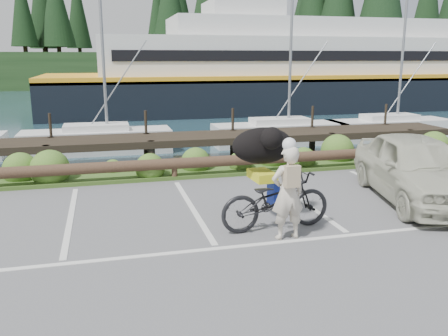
# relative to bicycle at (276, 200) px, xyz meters

# --- Properties ---
(ground) EXTENTS (72.00, 72.00, 0.00)m
(ground) POSITION_rel_bicycle_xyz_m (-1.34, -0.29, -0.58)
(ground) COLOR #555557
(harbor_backdrop) EXTENTS (170.00, 160.00, 30.00)m
(harbor_backdrop) POSITION_rel_bicycle_xyz_m (-0.94, 78.13, -0.58)
(harbor_backdrop) COLOR #1A353F
(harbor_backdrop) RESTS_ON ground
(vegetation_strip) EXTENTS (34.00, 1.60, 0.10)m
(vegetation_strip) POSITION_rel_bicycle_xyz_m (-1.34, 5.01, -0.53)
(vegetation_strip) COLOR #3D5B21
(vegetation_strip) RESTS_ON ground
(log_rail) EXTENTS (32.00, 0.30, 0.60)m
(log_rail) POSITION_rel_bicycle_xyz_m (-1.34, 4.31, -0.58)
(log_rail) COLOR #443021
(log_rail) RESTS_ON ground
(bicycle) EXTENTS (2.27, 0.91, 1.17)m
(bicycle) POSITION_rel_bicycle_xyz_m (0.00, 0.00, 0.00)
(bicycle) COLOR black
(bicycle) RESTS_ON ground
(cyclist) EXTENTS (0.66, 0.46, 1.75)m
(cyclist) POSITION_rel_bicycle_xyz_m (0.03, -0.52, 0.29)
(cyclist) COLOR beige
(cyclist) RESTS_ON ground
(dog) EXTENTS (0.71, 1.32, 0.74)m
(dog) POSITION_rel_bicycle_xyz_m (-0.04, 0.71, 0.96)
(dog) COLOR black
(dog) RESTS_ON bicycle
(parked_car) EXTENTS (2.84, 4.89, 1.57)m
(parked_car) POSITION_rel_bicycle_xyz_m (3.85, 1.02, 0.20)
(parked_car) COLOR beige
(parked_car) RESTS_ON ground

